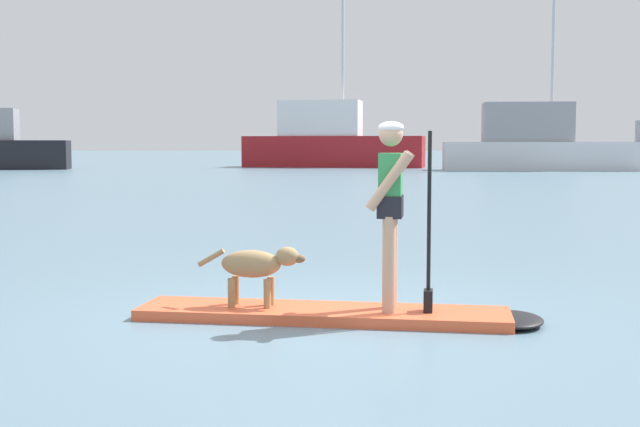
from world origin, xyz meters
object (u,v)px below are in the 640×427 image
object	(u,v)px
dog	(256,266)
moored_boat_starboard	(330,142)
moored_boat_far_starboard	(537,145)
paddleboard	(347,314)
person_paddler	(392,201)

from	to	relation	value
dog	moored_boat_starboard	world-z (taller)	moored_boat_starboard
dog	moored_boat_far_starboard	xyz separation A→B (m)	(15.04, 43.09, 1.07)
paddleboard	moored_boat_far_starboard	bearing A→B (deg)	71.82
moored_boat_far_starboard	moored_boat_starboard	bearing A→B (deg)	148.53
moored_boat_starboard	moored_boat_far_starboard	xyz separation A→B (m)	(12.48, -7.64, -0.20)
paddleboard	moored_boat_starboard	world-z (taller)	moored_boat_starboard
moored_boat_starboard	person_paddler	bearing A→B (deg)	-91.47
person_paddler	dog	world-z (taller)	person_paddler
paddleboard	moored_boat_far_starboard	world-z (taller)	moored_boat_far_starboard
paddleboard	dog	world-z (taller)	dog
moored_boat_starboard	moored_boat_far_starboard	world-z (taller)	moored_boat_starboard
dog	moored_boat_far_starboard	world-z (taller)	moored_boat_far_starboard
moored_boat_far_starboard	person_paddler	bearing A→B (deg)	-107.67
dog	paddleboard	bearing A→B (deg)	-10.28
paddleboard	moored_boat_far_starboard	size ratio (longest dim) A/B	0.31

